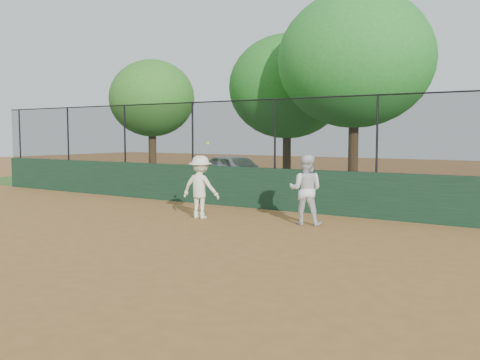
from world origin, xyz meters
The scene contains 10 objects.
ground centered at (0.00, 0.00, 0.00)m, with size 80.00×80.00×0.00m, color #91602E.
back_wall centered at (0.00, 6.00, 0.60)m, with size 26.00×0.20×1.20m, color #183621.
grass_strip centered at (0.00, 12.00, 0.00)m, with size 36.00×12.00×0.01m, color #264E18.
parked_car centered at (-5.00, 10.69, 0.69)m, with size 1.63×4.04×1.38m, color silver.
player_second centered at (1.37, 4.21, 0.85)m, with size 0.82×0.64×1.69m, color silver.
player_main centered at (-1.34, 3.58, 0.82)m, with size 1.11×0.72×1.99m.
fence_assembly centered at (-0.03, 6.00, 2.24)m, with size 26.00×0.06×2.00m.
tree_0 centered at (-9.75, 10.92, 3.80)m, with size 4.03×3.66×5.55m.
tree_1 centered at (-3.92, 13.07, 4.21)m, with size 5.16×4.69×6.45m.
tree_2 centered at (-0.13, 11.11, 4.83)m, with size 5.65×5.14×7.28m.
Camera 1 is at (7.09, -7.37, 2.19)m, focal length 40.00 mm.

